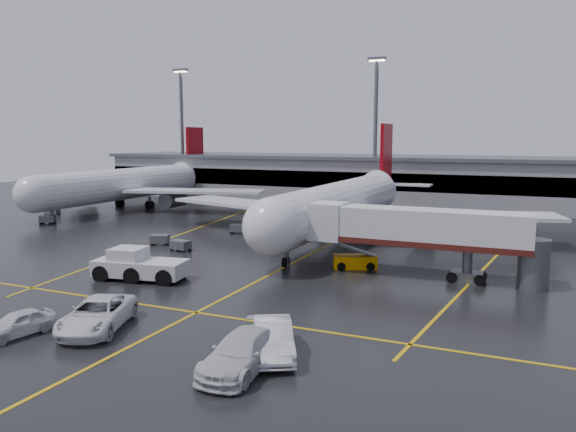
% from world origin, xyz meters
% --- Properties ---
extents(ground, '(220.00, 220.00, 0.00)m').
position_xyz_m(ground, '(0.00, 0.00, 0.00)').
color(ground, black).
rests_on(ground, ground).
extents(apron_line_centre, '(0.25, 90.00, 0.02)m').
position_xyz_m(apron_line_centre, '(0.00, 0.00, 0.01)').
color(apron_line_centre, gold).
rests_on(apron_line_centre, ground).
extents(apron_line_stop, '(60.00, 0.25, 0.02)m').
position_xyz_m(apron_line_stop, '(0.00, -22.00, 0.01)').
color(apron_line_stop, gold).
rests_on(apron_line_stop, ground).
extents(apron_line_left, '(9.99, 69.35, 0.02)m').
position_xyz_m(apron_line_left, '(-20.00, 10.00, 0.01)').
color(apron_line_left, gold).
rests_on(apron_line_left, ground).
extents(apron_line_right, '(7.57, 69.64, 0.02)m').
position_xyz_m(apron_line_right, '(18.00, 10.00, 0.01)').
color(apron_line_right, gold).
rests_on(apron_line_right, ground).
extents(terminal, '(122.00, 19.00, 8.60)m').
position_xyz_m(terminal, '(0.00, 47.93, 4.32)').
color(terminal, gray).
rests_on(terminal, ground).
extents(light_mast_left, '(3.00, 1.20, 25.45)m').
position_xyz_m(light_mast_left, '(-45.00, 42.00, 14.47)').
color(light_mast_left, '#595B60').
rests_on(light_mast_left, ground).
extents(light_mast_mid, '(3.00, 1.20, 25.45)m').
position_xyz_m(light_mast_mid, '(-5.00, 42.00, 14.47)').
color(light_mast_mid, '#595B60').
rests_on(light_mast_mid, ground).
extents(main_airliner, '(48.80, 45.60, 14.10)m').
position_xyz_m(main_airliner, '(0.00, 9.70, 4.21)').
color(main_airliner, silver).
rests_on(main_airliner, ground).
extents(second_airliner, '(48.80, 45.60, 14.10)m').
position_xyz_m(second_airliner, '(-42.00, 21.70, 4.21)').
color(second_airliner, silver).
rests_on(second_airliner, ground).
extents(jet_bridge, '(19.90, 3.40, 6.05)m').
position_xyz_m(jet_bridge, '(11.87, -6.00, 3.93)').
color(jet_bridge, silver).
rests_on(jet_bridge, ground).
extents(pushback_tractor, '(8.17, 4.51, 2.77)m').
position_xyz_m(pushback_tractor, '(-9.56, -16.22, 1.10)').
color(pushback_tractor, silver).
rests_on(pushback_tractor, ground).
extents(belt_loader, '(4.27, 3.03, 2.49)m').
position_xyz_m(belt_loader, '(6.06, -4.95, 0.61)').
color(belt_loader, '#ED9300').
rests_on(belt_loader, ground).
extents(service_van_a, '(5.46, 7.66, 1.94)m').
position_xyz_m(service_van_a, '(-3.77, -27.33, 0.97)').
color(service_van_a, white).
rests_on(service_van_a, ground).
extents(service_van_b, '(2.91, 6.66, 1.90)m').
position_xyz_m(service_van_b, '(7.43, -29.06, 0.95)').
color(service_van_b, silver).
rests_on(service_van_b, ground).
extents(service_van_c, '(4.64, 6.12, 1.93)m').
position_xyz_m(service_van_c, '(8.05, -26.61, 0.97)').
color(service_van_c, silver).
rests_on(service_van_c, ground).
extents(service_van_d, '(2.60, 4.77, 1.54)m').
position_xyz_m(service_van_d, '(-7.34, -30.17, 0.77)').
color(service_van_d, silver).
rests_on(service_van_d, ground).
extents(baggage_cart_a, '(2.14, 1.53, 1.12)m').
position_xyz_m(baggage_cart_a, '(-13.20, -4.83, 0.63)').
color(baggage_cart_a, '#595B60').
rests_on(baggage_cart_a, ground).
extents(baggage_cart_b, '(2.35, 1.99, 1.12)m').
position_xyz_m(baggage_cart_b, '(-17.34, -2.90, 0.63)').
color(baggage_cart_b, '#595B60').
rests_on(baggage_cart_b, ground).
extents(baggage_cart_c, '(2.25, 1.74, 1.12)m').
position_xyz_m(baggage_cart_c, '(-12.94, 7.29, 0.63)').
color(baggage_cart_c, '#595B60').
rests_on(baggage_cart_c, ground).
extents(baggage_cart_d, '(2.25, 1.74, 1.12)m').
position_xyz_m(baggage_cart_d, '(-47.14, 9.90, 0.63)').
color(baggage_cart_d, '#595B60').
rests_on(baggage_cart_d, ground).
extents(baggage_cart_e, '(2.38, 2.11, 1.12)m').
position_xyz_m(baggage_cart_e, '(-41.22, 3.48, 0.63)').
color(baggage_cart_e, '#595B60').
rests_on(baggage_cart_e, ground).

